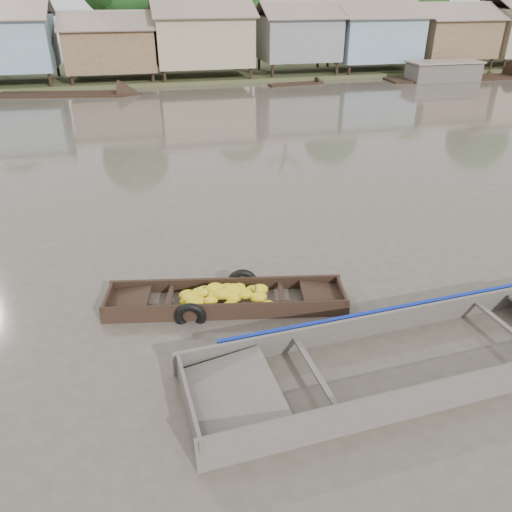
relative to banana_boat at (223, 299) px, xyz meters
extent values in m
plane|color=#494238|center=(1.20, -0.50, -0.13)|extent=(120.00, 120.00, 0.00)
cube|color=#384723|center=(1.20, 32.50, -0.13)|extent=(120.00, 12.00, 0.50)
cube|color=#748F9F|center=(-9.30, 29.00, 2.57)|extent=(6.20, 5.20, 3.20)
cube|color=brown|center=(-2.60, 29.00, 2.07)|extent=(5.80, 4.60, 2.70)
cube|color=#7D6048|center=(-2.60, 27.75, 3.87)|extent=(6.20, 2.67, 1.14)
cube|color=#7D6048|center=(-2.60, 30.24, 3.87)|extent=(6.20, 2.67, 1.14)
cube|color=gray|center=(3.70, 29.00, 2.52)|extent=(6.50, 5.30, 3.30)
cube|color=#7D6048|center=(3.70, 27.57, 4.62)|extent=(6.90, 3.08, 1.31)
cube|color=#7D6048|center=(3.70, 30.43, 4.62)|extent=(6.90, 3.08, 1.31)
cube|color=slate|center=(10.70, 29.00, 2.47)|extent=(5.40, 4.70, 2.90)
cube|color=#7D6048|center=(10.70, 27.73, 4.37)|extent=(5.80, 2.73, 1.17)
cube|color=#7D6048|center=(10.70, 30.27, 4.37)|extent=(5.80, 2.73, 1.17)
cube|color=#748F9F|center=(16.70, 29.00, 2.37)|extent=(6.00, 5.00, 3.10)
cube|color=#7D6048|center=(16.70, 27.65, 4.37)|extent=(6.40, 2.90, 1.24)
cube|color=#7D6048|center=(16.70, 30.35, 4.37)|extent=(6.40, 2.90, 1.24)
cube|color=brown|center=(23.20, 29.00, 2.32)|extent=(5.70, 4.90, 2.80)
cube|color=#7D6048|center=(23.20, 27.67, 4.17)|extent=(6.10, 2.85, 1.21)
cube|color=#7D6048|center=(23.20, 30.32, 4.17)|extent=(6.10, 2.85, 1.21)
cylinder|color=#473323|center=(-1.80, 32.50, 3.02)|extent=(0.28, 0.28, 6.30)
cylinder|color=#473323|center=(7.20, 33.50, 2.50)|extent=(0.28, 0.28, 5.25)
cylinder|color=#473323|center=(15.20, 32.50, 2.67)|extent=(0.28, 0.28, 5.60)
cylinder|color=#473323|center=(23.20, 33.50, 2.15)|extent=(0.28, 0.28, 4.55)
sphere|color=#133E17|center=(23.20, 33.50, 4.75)|extent=(3.90, 3.90, 3.90)
cylinder|color=#473323|center=(30.20, 32.50, 3.20)|extent=(0.28, 0.28, 6.65)
cylinder|color=#473323|center=(11.20, 33.00, 3.87)|extent=(0.24, 0.24, 8.00)
cube|color=black|center=(0.07, 0.00, -0.21)|extent=(5.05, 1.82, 0.08)
cube|color=black|center=(0.16, 0.53, -0.01)|extent=(5.01, 1.04, 0.47)
cube|color=black|center=(-0.03, -0.53, -0.01)|extent=(5.01, 1.04, 0.47)
cube|color=black|center=(2.50, -0.45, -0.01)|extent=(0.26, 1.09, 0.44)
cube|color=black|center=(2.08, -0.37, 0.04)|extent=(1.02, 1.09, 0.18)
cube|color=black|center=(-2.37, 0.44, -0.01)|extent=(0.26, 1.09, 0.44)
cube|color=black|center=(-1.95, 0.36, 0.04)|extent=(1.02, 1.09, 0.18)
cube|color=black|center=(-1.10, 0.21, 0.08)|extent=(0.29, 1.06, 0.05)
cube|color=black|center=(1.23, -0.22, 0.08)|extent=(0.29, 1.06, 0.05)
ellipsoid|color=yellow|center=(-0.49, 0.15, 0.15)|extent=(0.38, 0.30, 0.21)
ellipsoid|color=yellow|center=(-0.68, 0.10, 0.08)|extent=(0.45, 0.35, 0.25)
ellipsoid|color=yellow|center=(-0.57, -0.15, 0.02)|extent=(0.44, 0.34, 0.24)
ellipsoid|color=yellow|center=(0.11, 0.07, 0.23)|extent=(0.34, 0.27, 0.19)
ellipsoid|color=yellow|center=(0.68, 0.14, 0.05)|extent=(0.39, 0.30, 0.22)
ellipsoid|color=yellow|center=(-0.76, -0.15, -0.02)|extent=(0.36, 0.28, 0.20)
ellipsoid|color=yellow|center=(0.39, 0.28, 0.07)|extent=(0.37, 0.29, 0.21)
ellipsoid|color=yellow|center=(0.81, 0.06, 0.09)|extent=(0.44, 0.34, 0.24)
ellipsoid|color=yellow|center=(0.85, -0.46, 0.02)|extent=(0.37, 0.29, 0.21)
ellipsoid|color=yellow|center=(-0.73, 0.26, 0.06)|extent=(0.41, 0.32, 0.23)
ellipsoid|color=yellow|center=(-0.61, -0.15, 0.03)|extent=(0.44, 0.34, 0.25)
ellipsoid|color=yellow|center=(-0.11, 0.15, 0.15)|extent=(0.40, 0.31, 0.22)
ellipsoid|color=yellow|center=(-0.54, -0.08, 0.08)|extent=(0.40, 0.31, 0.22)
ellipsoid|color=yellow|center=(-0.14, -0.04, 0.18)|extent=(0.42, 0.32, 0.23)
ellipsoid|color=yellow|center=(0.10, -0.31, 0.04)|extent=(0.36, 0.28, 0.20)
ellipsoid|color=yellow|center=(-0.62, -0.05, 0.07)|extent=(0.45, 0.35, 0.25)
ellipsoid|color=yellow|center=(-0.03, 0.24, 0.11)|extent=(0.37, 0.28, 0.20)
ellipsoid|color=yellow|center=(0.20, -0.19, 0.14)|extent=(0.39, 0.30, 0.22)
ellipsoid|color=yellow|center=(-0.04, -0.12, 0.22)|extent=(0.43, 0.33, 0.24)
ellipsoid|color=yellow|center=(0.11, -0.11, 0.18)|extent=(0.40, 0.31, 0.22)
ellipsoid|color=yellow|center=(-0.29, -0.18, 0.13)|extent=(0.35, 0.27, 0.19)
ellipsoid|color=yellow|center=(-0.76, 0.10, 0.00)|extent=(0.35, 0.27, 0.19)
ellipsoid|color=yellow|center=(0.71, -0.25, 0.11)|extent=(0.41, 0.32, 0.23)
ellipsoid|color=yellow|center=(-0.16, 0.08, 0.25)|extent=(0.43, 0.33, 0.24)
ellipsoid|color=yellow|center=(0.20, -0.06, 0.25)|extent=(0.46, 0.36, 0.25)
ellipsoid|color=yellow|center=(0.45, -0.22, 0.20)|extent=(0.35, 0.27, 0.20)
ellipsoid|color=yellow|center=(-0.05, 0.20, 0.14)|extent=(0.40, 0.31, 0.22)
ellipsoid|color=yellow|center=(0.04, 0.11, 0.17)|extent=(0.43, 0.33, 0.24)
ellipsoid|color=yellow|center=(0.38, -0.11, 0.18)|extent=(0.41, 0.32, 0.23)
ellipsoid|color=yellow|center=(-0.38, 0.13, 0.17)|extent=(0.45, 0.35, 0.25)
cylinder|color=#3F6626|center=(-0.37, 0.08, 0.25)|extent=(0.04, 0.04, 0.16)
cylinder|color=#3F6626|center=(0.24, -0.04, 0.25)|extent=(0.04, 0.04, 0.16)
cylinder|color=#3F6626|center=(0.69, -0.12, 0.25)|extent=(0.04, 0.04, 0.16)
torus|color=black|center=(0.53, 0.53, 0.01)|extent=(0.73, 0.29, 0.71)
torus|color=black|center=(-0.75, -0.48, 0.01)|extent=(0.65, 0.27, 0.64)
cube|color=#47413C|center=(3.03, -2.72, -0.21)|extent=(8.31, 2.33, 0.08)
cube|color=#47413C|center=(2.96, -1.72, 0.09)|extent=(8.38, 0.75, 0.67)
cube|color=#47413C|center=(3.10, -3.72, 0.09)|extent=(8.38, 0.75, 0.67)
cube|color=#47413C|center=(-1.07, -3.00, 0.09)|extent=(0.20, 2.05, 0.64)
cube|color=#47413C|center=(-0.35, -2.95, 0.17)|extent=(1.54, 1.86, 0.26)
cube|color=#47413C|center=(1.07, -2.85, 0.22)|extent=(0.23, 1.97, 0.05)
cube|color=#47413C|center=(4.99, -2.58, 0.22)|extent=(0.23, 1.97, 0.05)
cube|color=#665E54|center=(3.03, -2.72, -0.15)|extent=(6.34, 2.03, 0.02)
cube|color=navy|center=(2.95, -1.65, 0.34)|extent=(6.77, 0.56, 0.17)
cube|color=black|center=(-5.75, 24.95, -0.18)|extent=(7.87, 3.03, 0.35)
cube|color=black|center=(21.30, 24.75, -0.18)|extent=(10.09, 2.56, 0.35)
cube|color=black|center=(9.36, 25.12, -0.18)|extent=(3.69, 1.25, 0.35)
cube|color=black|center=(20.20, 24.50, 0.42)|extent=(5.00, 2.00, 1.20)
camera|label=1|loc=(-1.36, -8.80, 5.88)|focal=35.00mm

